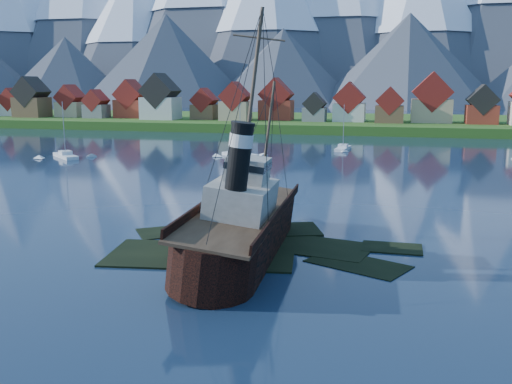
% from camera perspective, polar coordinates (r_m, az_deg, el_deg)
% --- Properties ---
extents(ground, '(1400.00, 1400.00, 0.00)m').
position_cam_1_polar(ground, '(57.00, -1.96, -6.03)').
color(ground, '#16263D').
rests_on(ground, ground).
extents(shoal, '(31.71, 21.24, 1.14)m').
position_cam_1_polar(shoal, '(58.66, 0.30, -5.88)').
color(shoal, black).
rests_on(shoal, ground).
extents(shore_bank, '(600.00, 80.00, 3.20)m').
position_cam_1_polar(shore_bank, '(223.55, 10.12, 6.46)').
color(shore_bank, '#2B4F16').
rests_on(shore_bank, ground).
extents(seawall, '(600.00, 2.50, 2.00)m').
position_cam_1_polar(seawall, '(185.78, 9.30, 5.62)').
color(seawall, '#3F3D38').
rests_on(seawall, ground).
extents(town, '(250.96, 16.69, 17.30)m').
position_cam_1_polar(town, '(210.34, 0.71, 8.81)').
color(town, maroon).
rests_on(town, ground).
extents(tugboat_wreck, '(7.12, 30.67, 24.31)m').
position_cam_1_polar(tugboat_wreck, '(56.48, -1.34, -2.97)').
color(tugboat_wreck, black).
rests_on(tugboat_wreck, ground).
extents(sailboat_c, '(9.64, 6.75, 12.46)m').
position_cam_1_polar(sailboat_c, '(130.50, -1.59, 3.71)').
color(sailboat_c, silver).
rests_on(sailboat_c, ground).
extents(sailboat_e, '(3.38, 10.32, 11.76)m').
position_cam_1_polar(sailboat_e, '(144.84, 8.69, 4.29)').
color(sailboat_e, silver).
rests_on(sailboat_e, ground).
extents(sailboat_f, '(9.71, 9.03, 13.05)m').
position_cam_1_polar(sailboat_f, '(134.94, -18.50, 3.39)').
color(sailboat_f, silver).
rests_on(sailboat_f, ground).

